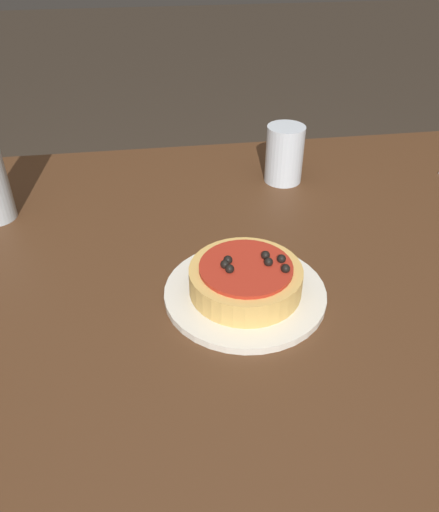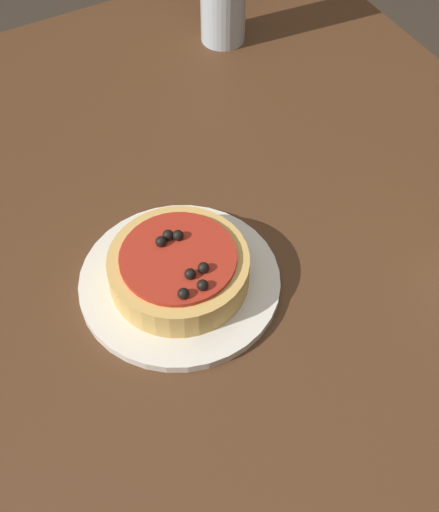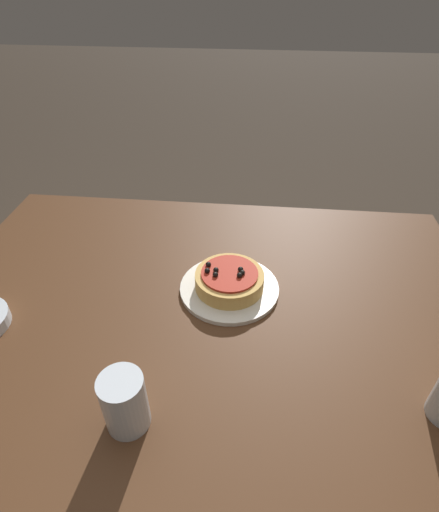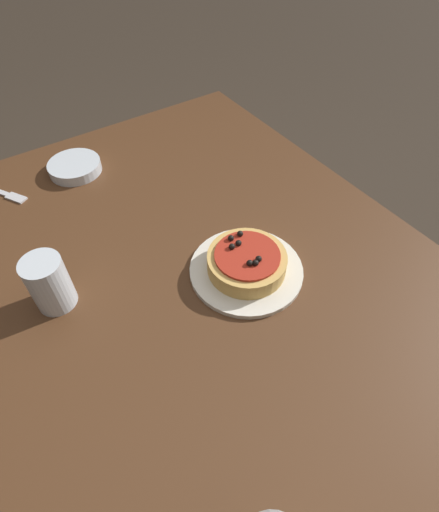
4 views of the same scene
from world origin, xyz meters
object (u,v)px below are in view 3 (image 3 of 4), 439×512
object	(u,v)px
dinner_plate	(229,288)
pizza	(229,280)
water_cup	(125,402)
dining_table	(204,332)

from	to	relation	value
dinner_plate	pizza	xyz separation A→B (m)	(0.00, 0.00, 0.03)
dinner_plate	water_cup	xyz separation A→B (m)	(0.16, 0.38, 0.06)
dinner_plate	water_cup	size ratio (longest dim) A/B	2.05
dinner_plate	water_cup	distance (m)	0.42
water_cup	dinner_plate	bearing A→B (deg)	-112.57
pizza	water_cup	bearing A→B (deg)	67.45
dining_table	pizza	xyz separation A→B (m)	(-0.06, -0.08, 0.11)
dinner_plate	water_cup	world-z (taller)	water_cup
water_cup	pizza	bearing A→B (deg)	-112.55
dining_table	pizza	size ratio (longest dim) A/B	7.97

